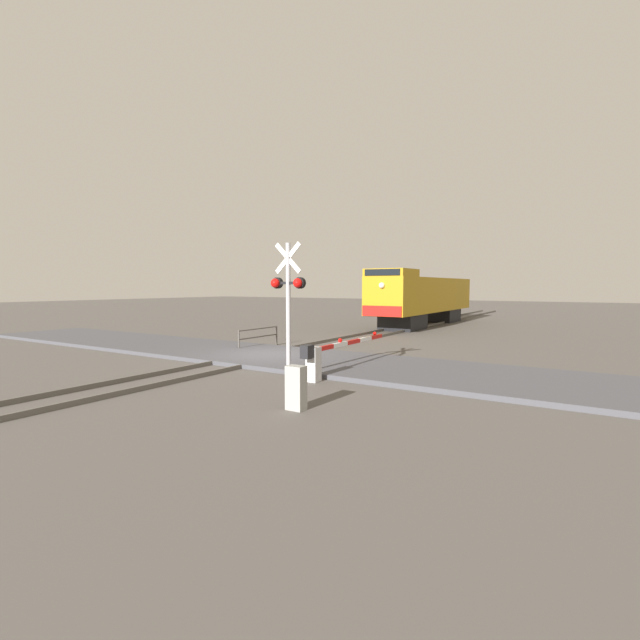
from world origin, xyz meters
The scene contains 9 objects.
ground_plane centered at (0.00, 0.00, 0.00)m, with size 160.00×160.00×0.00m, color #514C47.
rail_track_left centered at (-0.72, 0.00, 0.07)m, with size 0.08×80.00×0.15m, color #59544C.
rail_track_right centered at (0.72, 0.00, 0.07)m, with size 0.08×80.00×0.15m, color #59544C.
road_surface centered at (0.00, 0.00, 0.08)m, with size 36.00×4.92×0.16m, color #47474C.
locomotive centered at (0.00, 18.26, 2.10)m, with size 2.71×15.30×3.98m.
crossing_signal centered at (3.42, -3.30, 2.65)m, with size 1.18×0.33×4.23m.
crossing_gate centered at (4.09, -2.23, 0.73)m, with size 0.36×5.39×1.17m.
utility_cabinet centered at (5.49, -5.80, 0.52)m, with size 0.44×0.31×1.05m, color #999993.
guard_railing centered at (-2.30, 2.13, 0.62)m, with size 0.08×2.82×0.95m.
Camera 1 is at (11.65, -14.47, 2.92)m, focal length 25.71 mm.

